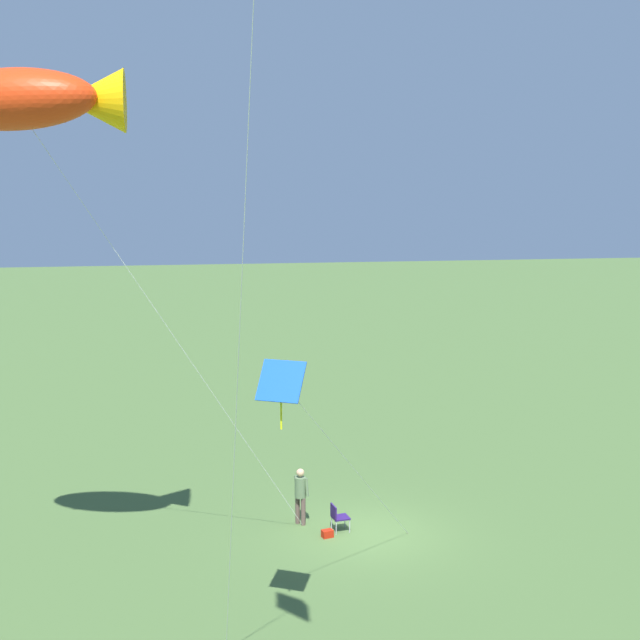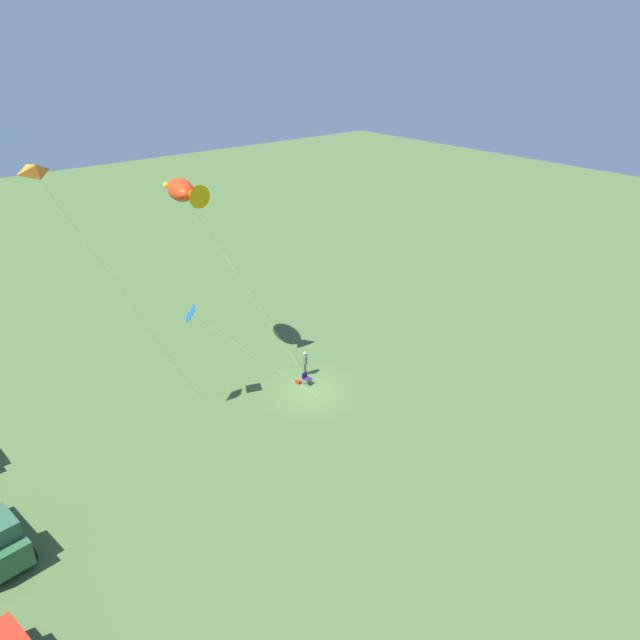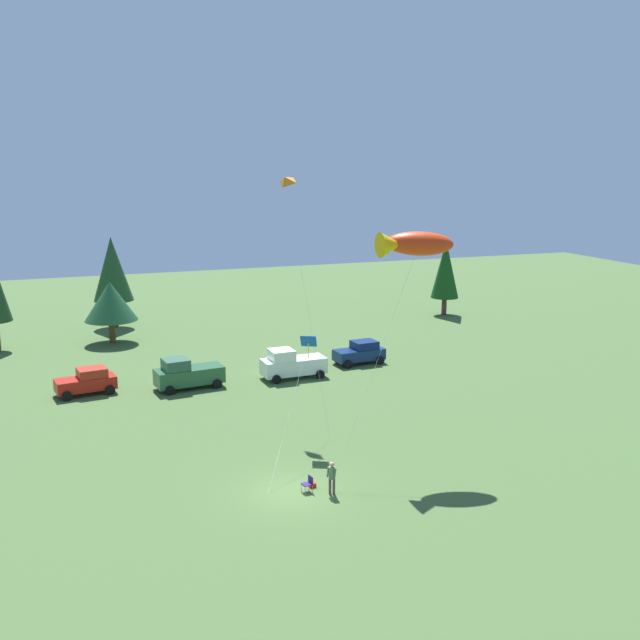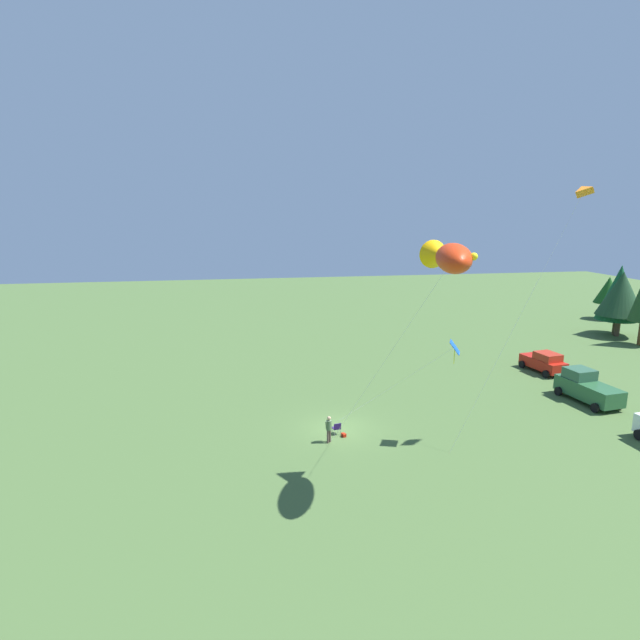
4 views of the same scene
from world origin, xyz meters
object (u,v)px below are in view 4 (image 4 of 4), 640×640
at_px(backpack_on_grass, 344,435).
at_px(kite_large_fish, 450,257).
at_px(kite_diamond_blue, 452,350).
at_px(car_red_sedan, 544,362).
at_px(person_kite_flyer, 329,427).
at_px(folding_chair, 337,428).
at_px(kite_delta_orange, 581,191).
at_px(truck_green_flatbed, 587,387).

bearing_deg(backpack_on_grass, kite_large_fish, 24.94).
distance_m(kite_large_fish, kite_diamond_blue, 8.48).
bearing_deg(kite_large_fish, car_red_sedan, 134.50).
bearing_deg(car_red_sedan, person_kite_flyer, -72.73).
height_order(folding_chair, car_red_sedan, car_red_sedan).
bearing_deg(kite_large_fish, person_kite_flyer, -145.80).
distance_m(kite_delta_orange, kite_diamond_blue, 11.59).
bearing_deg(car_red_sedan, truck_green_flatbed, -17.71).
bearing_deg(folding_chair, kite_delta_orange, -112.36).
xyz_separation_m(person_kite_flyer, truck_green_flatbed, (-3.51, 20.70, 0.08)).
height_order(person_kite_flyer, truck_green_flatbed, truck_green_flatbed).
relative_size(backpack_on_grass, kite_large_fish, 0.02).
distance_m(person_kite_flyer, kite_large_fish, 13.57).
relative_size(car_red_sedan, truck_green_flatbed, 0.85).
relative_size(person_kite_flyer, truck_green_flatbed, 0.33).
bearing_deg(backpack_on_grass, person_kite_flyer, -59.87).
bearing_deg(truck_green_flatbed, car_red_sedan, -15.83).
relative_size(person_kite_flyer, backpack_on_grass, 5.44).
bearing_deg(kite_delta_orange, backpack_on_grass, -102.17).
relative_size(truck_green_flatbed, kite_large_fish, 0.41).
xyz_separation_m(person_kite_flyer, folding_chair, (-1.01, 0.72, -0.53)).
relative_size(kite_large_fish, kite_diamond_blue, 1.90).
bearing_deg(folding_chair, backpack_on_grass, -142.98).
height_order(backpack_on_grass, kite_diamond_blue, kite_diamond_blue).
relative_size(car_red_sedan, kite_large_fish, 0.35).
height_order(folding_chair, truck_green_flatbed, truck_green_flatbed).
xyz_separation_m(person_kite_flyer, car_red_sedan, (-10.58, 21.84, -0.07)).
bearing_deg(kite_large_fish, backpack_on_grass, -155.06).
xyz_separation_m(backpack_on_grass, kite_delta_orange, (2.81, 13.04, 15.21)).
bearing_deg(car_red_sedan, kite_large_fish, -54.08).
height_order(kite_delta_orange, kite_diamond_blue, kite_delta_orange).
bearing_deg(backpack_on_grass, folding_chair, -133.94).
height_order(car_red_sedan, kite_delta_orange, kite_delta_orange).
bearing_deg(backpack_on_grass, truck_green_flatbed, 98.32).
distance_m(person_kite_flyer, kite_diamond_blue, 8.92).
distance_m(car_red_sedan, kite_diamond_blue, 19.47).
bearing_deg(truck_green_flatbed, kite_diamond_blue, 102.93).
xyz_separation_m(person_kite_flyer, kite_large_fish, (6.52, 4.43, 11.04)).
bearing_deg(person_kite_flyer, kite_diamond_blue, -143.32).
relative_size(folding_chair, kite_large_fish, 0.06).
height_order(truck_green_flatbed, kite_delta_orange, kite_delta_orange).
bearing_deg(folding_chair, car_red_sedan, -74.65).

